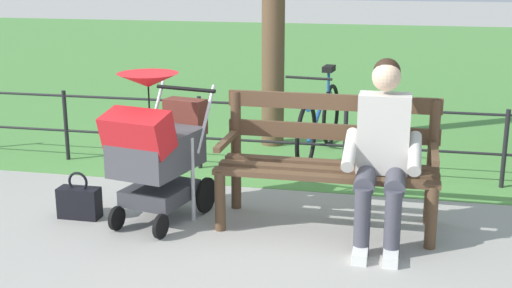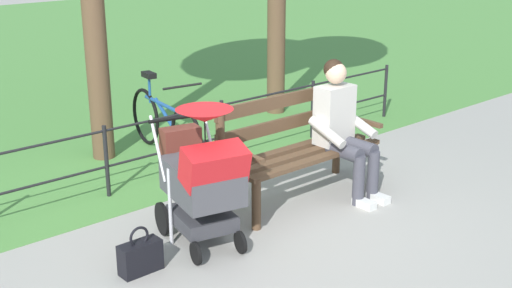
% 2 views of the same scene
% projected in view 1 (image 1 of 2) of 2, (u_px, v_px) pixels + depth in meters
% --- Properties ---
extents(ground_plane, '(60.00, 60.00, 0.00)m').
position_uv_depth(ground_plane, '(239.00, 221.00, 5.19)').
color(ground_plane, '#9E9B93').
extents(grass_lawn, '(40.00, 16.00, 0.01)m').
position_uv_depth(grass_lawn, '(343.00, 61.00, 13.50)').
color(grass_lawn, '#518E42').
rests_on(grass_lawn, ground).
extents(park_bench, '(1.60, 0.61, 0.96)m').
position_uv_depth(park_bench, '(329.00, 156.00, 5.03)').
color(park_bench, brown).
rests_on(park_bench, ground).
extents(person_on_bench, '(0.53, 0.74, 1.28)m').
position_uv_depth(person_on_bench, '(382.00, 147.00, 4.70)').
color(person_on_bench, '#42424C').
rests_on(person_on_bench, ground).
extents(stroller, '(0.67, 0.96, 1.15)m').
position_uv_depth(stroller, '(156.00, 146.00, 5.04)').
color(stroller, black).
rests_on(stroller, ground).
extents(handbag, '(0.32, 0.14, 0.37)m').
position_uv_depth(handbag, '(79.00, 202.00, 5.24)').
color(handbag, black).
rests_on(handbag, ground).
extents(park_fence, '(6.90, 0.04, 0.70)m').
position_uv_depth(park_fence, '(271.00, 130.00, 6.27)').
color(park_fence, black).
rests_on(park_fence, ground).
extents(bicycle, '(0.44, 1.65, 0.89)m').
position_uv_depth(bicycle, '(320.00, 122.00, 6.80)').
color(bicycle, black).
rests_on(bicycle, ground).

